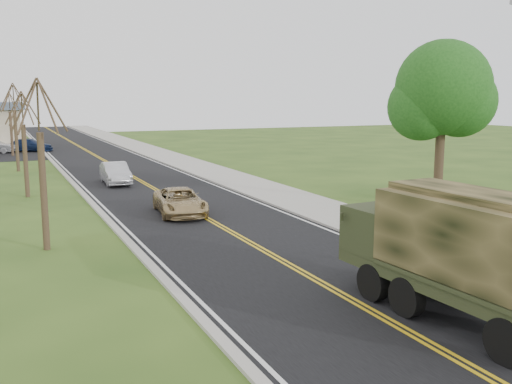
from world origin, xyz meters
TOP-DOWN VIEW (x-y plane):
  - ground at (0.00, 0.00)m, footprint 160.00×160.00m
  - road at (0.00, 40.00)m, footprint 8.00×120.00m
  - curb_right at (4.15, 40.00)m, footprint 0.30×120.00m
  - sidewalk_right at (5.90, 40.00)m, footprint 3.20×120.00m
  - curb_left at (-4.15, 40.00)m, footprint 0.30×120.00m
  - leafy_tree at (11.00, 10.01)m, footprint 4.83×4.50m
  - bare_tree_a at (-7.00, 10.00)m, footprint 1.93×2.26m
  - bare_tree_b at (-7.00, 22.00)m, footprint 1.83×2.14m
  - bare_tree_c at (-7.00, 34.00)m, footprint 2.04×2.39m
  - bare_tree_d at (-7.00, 46.00)m, footprint 1.88×2.20m
  - military_truck at (1.61, -1.15)m, footprint 2.62×6.65m
  - suv_champagne at (-0.80, 13.99)m, footprint 2.49×4.57m
  - sedan_silver at (-1.70, 24.70)m, footprint 1.56×4.16m
  - utility_box_near at (4.98, 2.32)m, footprint 0.66×0.58m
  - lot_car_navy at (-5.31, 50.00)m, footprint 4.82×3.46m

SIDE VIEW (x-z plane):
  - ground at x=0.00m, z-range 0.00..0.00m
  - road at x=0.00m, z-range 0.00..0.01m
  - sidewalk_right at x=5.90m, z-range 0.00..0.10m
  - curb_left at x=-4.15m, z-range 0.00..0.10m
  - curb_right at x=4.15m, z-range 0.00..0.12m
  - utility_box_near at x=4.98m, z-range 0.10..0.90m
  - suv_champagne at x=-0.80m, z-range 0.00..1.22m
  - lot_car_navy at x=-5.31m, z-range 0.00..1.30m
  - sedan_silver at x=-1.70m, z-range 0.00..1.36m
  - military_truck at x=1.61m, z-range 0.24..3.49m
  - bare_tree_b at x=-7.00m, z-range -0.39..5.34m
  - bare_tree_d at x=-7.00m, z-range -0.40..5.50m
  - bare_tree_a at x=-7.00m, z-range -0.41..5.66m
  - bare_tree_c at x=-7.00m, z-range -0.44..5.99m
  - leafy_tree at x=11.00m, z-range 1.44..9.54m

